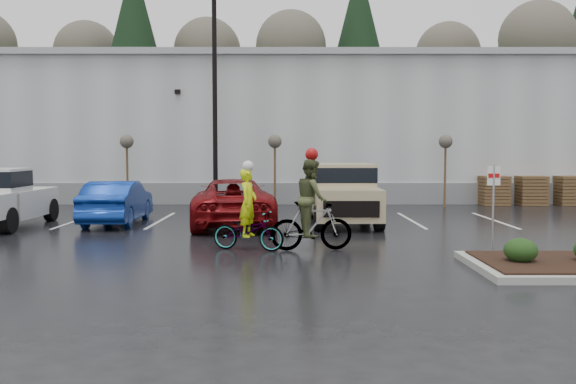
{
  "coord_description": "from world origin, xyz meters",
  "views": [
    {
      "loc": [
        -0.95,
        -13.78,
        2.55
      ],
      "look_at": [
        -0.93,
        4.08,
        1.3
      ],
      "focal_mm": 38.0,
      "sensor_mm": 36.0,
      "label": 1
    }
  ],
  "objects_px": {
    "sapling_east": "(446,145)",
    "lamppost": "(215,75)",
    "fire_lane_sign": "(493,199)",
    "car_red": "(233,202)",
    "pallet_stack_b": "(531,190)",
    "pallet_stack_c": "(570,190)",
    "pickup_white": "(6,197)",
    "cyclist_hivis": "(248,223)",
    "cyclist_olive": "(312,214)",
    "pallet_stack_a": "(494,190)",
    "sapling_west": "(127,145)",
    "car_blue": "(117,202)",
    "sapling_mid": "(275,145)",
    "suv_tan": "(344,194)"
  },
  "relations": [
    {
      "from": "pallet_stack_c",
      "to": "cyclist_olive",
      "type": "relative_size",
      "value": 0.52
    },
    {
      "from": "car_red",
      "to": "lamppost",
      "type": "bearing_deg",
      "value": -82.96
    },
    {
      "from": "pallet_stack_b",
      "to": "fire_lane_sign",
      "type": "bearing_deg",
      "value": -114.88
    },
    {
      "from": "sapling_east",
      "to": "pallet_stack_c",
      "type": "bearing_deg",
      "value": 9.46
    },
    {
      "from": "lamppost",
      "to": "cyclist_olive",
      "type": "relative_size",
      "value": 3.56
    },
    {
      "from": "cyclist_hivis",
      "to": "car_blue",
      "type": "bearing_deg",
      "value": 57.53
    },
    {
      "from": "pallet_stack_b",
      "to": "car_red",
      "type": "bearing_deg",
      "value": -149.94
    },
    {
      "from": "sapling_west",
      "to": "fire_lane_sign",
      "type": "bearing_deg",
      "value": -47.33
    },
    {
      "from": "pickup_white",
      "to": "car_blue",
      "type": "relative_size",
      "value": 1.16
    },
    {
      "from": "fire_lane_sign",
      "to": "car_red",
      "type": "height_order",
      "value": "fire_lane_sign"
    },
    {
      "from": "pallet_stack_a",
      "to": "car_blue",
      "type": "height_order",
      "value": "car_blue"
    },
    {
      "from": "sapling_west",
      "to": "sapling_mid",
      "type": "xyz_separation_m",
      "value": [
        6.5,
        0.0,
        0.0
      ]
    },
    {
      "from": "sapling_west",
      "to": "suv_tan",
      "type": "xyz_separation_m",
      "value": [
        8.98,
        -5.97,
        -1.7
      ]
    },
    {
      "from": "sapling_west",
      "to": "fire_lane_sign",
      "type": "relative_size",
      "value": 1.45
    },
    {
      "from": "pallet_stack_c",
      "to": "fire_lane_sign",
      "type": "xyz_separation_m",
      "value": [
        -8.2,
        -13.8,
        0.73
      ]
    },
    {
      "from": "car_red",
      "to": "fire_lane_sign",
      "type": "bearing_deg",
      "value": 130.55
    },
    {
      "from": "fire_lane_sign",
      "to": "cyclist_hivis",
      "type": "bearing_deg",
      "value": 167.24
    },
    {
      "from": "lamppost",
      "to": "sapling_east",
      "type": "height_order",
      "value": "lamppost"
    },
    {
      "from": "sapling_west",
      "to": "car_blue",
      "type": "xyz_separation_m",
      "value": [
        1.2,
        -5.94,
        -1.99
      ]
    },
    {
      "from": "suv_tan",
      "to": "pallet_stack_c",
      "type": "bearing_deg",
      "value": 32.31
    },
    {
      "from": "sapling_east",
      "to": "fire_lane_sign",
      "type": "bearing_deg",
      "value": -99.75
    },
    {
      "from": "pickup_white",
      "to": "cyclist_olive",
      "type": "relative_size",
      "value": 2.01
    },
    {
      "from": "pallet_stack_b",
      "to": "suv_tan",
      "type": "bearing_deg",
      "value": -142.91
    },
    {
      "from": "pickup_white",
      "to": "car_red",
      "type": "bearing_deg",
      "value": 1.01
    },
    {
      "from": "sapling_east",
      "to": "lamppost",
      "type": "bearing_deg",
      "value": -174.29
    },
    {
      "from": "sapling_west",
      "to": "pallet_stack_a",
      "type": "xyz_separation_m",
      "value": [
        16.5,
        1.0,
        -2.05
      ]
    },
    {
      "from": "pallet_stack_c",
      "to": "pickup_white",
      "type": "bearing_deg",
      "value": -161.1
    },
    {
      "from": "fire_lane_sign",
      "to": "suv_tan",
      "type": "distance_m",
      "value": 7.4
    },
    {
      "from": "sapling_mid",
      "to": "pallet_stack_a",
      "type": "height_order",
      "value": "sapling_mid"
    },
    {
      "from": "pallet_stack_b",
      "to": "pallet_stack_c",
      "type": "relative_size",
      "value": 1.0
    },
    {
      "from": "lamppost",
      "to": "pickup_white",
      "type": "distance_m",
      "value": 9.68
    },
    {
      "from": "pallet_stack_b",
      "to": "pallet_stack_c",
      "type": "distance_m",
      "value": 1.8
    },
    {
      "from": "lamppost",
      "to": "car_red",
      "type": "xyz_separation_m",
      "value": [
        1.24,
        -5.5,
        -4.9
      ]
    },
    {
      "from": "sapling_east",
      "to": "pallet_stack_b",
      "type": "distance_m",
      "value": 4.78
    },
    {
      "from": "fire_lane_sign",
      "to": "cyclist_hivis",
      "type": "xyz_separation_m",
      "value": [
        -5.74,
        1.3,
        -0.7
      ]
    },
    {
      "from": "pallet_stack_a",
      "to": "pallet_stack_b",
      "type": "distance_m",
      "value": 1.7
    },
    {
      "from": "lamppost",
      "to": "car_blue",
      "type": "bearing_deg",
      "value": -119.53
    },
    {
      "from": "pickup_white",
      "to": "lamppost",
      "type": "bearing_deg",
      "value": 41.8
    },
    {
      "from": "lamppost",
      "to": "pallet_stack_c",
      "type": "bearing_deg",
      "value": 7.13
    },
    {
      "from": "lamppost",
      "to": "car_blue",
      "type": "xyz_separation_m",
      "value": [
        -2.8,
        -4.94,
        -4.94
      ]
    },
    {
      "from": "pickup_white",
      "to": "car_blue",
      "type": "bearing_deg",
      "value": 11.2
    },
    {
      "from": "cyclist_olive",
      "to": "pallet_stack_a",
      "type": "bearing_deg",
      "value": -42.26
    },
    {
      "from": "pallet_stack_c",
      "to": "car_red",
      "type": "height_order",
      "value": "car_red"
    },
    {
      "from": "pickup_white",
      "to": "cyclist_hivis",
      "type": "distance_m",
      "value": 9.68
    },
    {
      "from": "lamppost",
      "to": "fire_lane_sign",
      "type": "height_order",
      "value": "lamppost"
    },
    {
      "from": "sapling_east",
      "to": "car_blue",
      "type": "xyz_separation_m",
      "value": [
        -12.8,
        -5.94,
        -1.99
      ]
    },
    {
      "from": "pallet_stack_a",
      "to": "cyclist_olive",
      "type": "relative_size",
      "value": 0.52
    },
    {
      "from": "cyclist_hivis",
      "to": "fire_lane_sign",
      "type": "bearing_deg",
      "value": -86.39
    },
    {
      "from": "pallet_stack_c",
      "to": "car_blue",
      "type": "xyz_separation_m",
      "value": [
        -18.8,
        -6.94,
        0.07
      ]
    },
    {
      "from": "fire_lane_sign",
      "to": "pallet_stack_a",
      "type": "bearing_deg",
      "value": 71.19
    }
  ]
}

